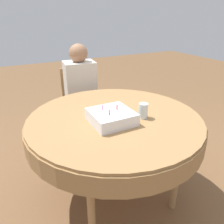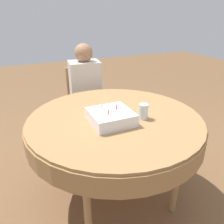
# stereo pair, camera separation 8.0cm
# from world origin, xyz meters

# --- Properties ---
(ground_plane) EXTENTS (12.00, 12.00, 0.00)m
(ground_plane) POSITION_xyz_m (0.00, 0.00, 0.00)
(ground_plane) COLOR brown
(dining_table) EXTENTS (1.31, 1.31, 0.76)m
(dining_table) POSITION_xyz_m (0.00, 0.00, 0.67)
(dining_table) COLOR #9E7547
(dining_table) RESTS_ON ground_plane
(chair) EXTENTS (0.47, 0.47, 0.89)m
(chair) POSITION_xyz_m (0.08, 1.02, 0.47)
(chair) COLOR #A37A4C
(chair) RESTS_ON ground_plane
(person) EXTENTS (0.36, 0.38, 1.18)m
(person) POSITION_xyz_m (0.07, 0.93, 0.70)
(person) COLOR #9E7051
(person) RESTS_ON ground_plane
(birthday_cake) EXTENTS (0.28, 0.28, 0.12)m
(birthday_cake) POSITION_xyz_m (-0.07, -0.08, 0.80)
(birthday_cake) COLOR white
(birthday_cake) RESTS_ON dining_table
(drinking_glass) EXTENTS (0.07, 0.07, 0.11)m
(drinking_glass) POSITION_xyz_m (0.17, -0.12, 0.81)
(drinking_glass) COLOR silver
(drinking_glass) RESTS_ON dining_table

